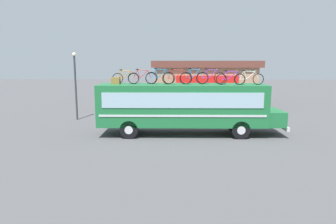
% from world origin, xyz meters
% --- Properties ---
extents(ground_plane, '(120.00, 120.00, 0.00)m').
position_xyz_m(ground_plane, '(0.00, 0.00, 0.00)').
color(ground_plane, '#4C4C4F').
extents(bus, '(11.16, 2.50, 3.08)m').
position_xyz_m(bus, '(0.20, -0.00, 1.81)').
color(bus, '#1E6B38').
rests_on(bus, ground).
extents(luggage_bag_1, '(0.51, 0.50, 0.40)m').
position_xyz_m(luggage_bag_1, '(-4.04, 0.34, 3.28)').
color(luggage_bag_1, olive).
rests_on(luggage_bag_1, bus).
extents(rooftop_bicycle_1, '(1.63, 0.44, 0.88)m').
position_xyz_m(rooftop_bicycle_1, '(-3.43, 0.25, 3.45)').
color(rooftop_bicycle_1, black).
rests_on(rooftop_bicycle_1, bus).
extents(rooftop_bicycle_2, '(1.77, 0.44, 0.92)m').
position_xyz_m(rooftop_bicycle_2, '(-2.42, 0.33, 3.47)').
color(rooftop_bicycle_2, black).
rests_on(rooftop_bicycle_2, bus).
extents(rooftop_bicycle_3, '(1.80, 0.44, 0.97)m').
position_xyz_m(rooftop_bicycle_3, '(-1.31, 0.24, 3.49)').
color(rooftop_bicycle_3, black).
rests_on(rooftop_bicycle_3, bus).
extents(rooftop_bicycle_4, '(1.74, 0.44, 0.94)m').
position_xyz_m(rooftop_bicycle_4, '(-0.32, -0.04, 3.47)').
color(rooftop_bicycle_4, black).
rests_on(rooftop_bicycle_4, bus).
extents(rooftop_bicycle_5, '(1.71, 0.44, 0.97)m').
position_xyz_m(rooftop_bicycle_5, '(0.73, 0.11, 3.48)').
color(rooftop_bicycle_5, black).
rests_on(rooftop_bicycle_5, bus).
extents(rooftop_bicycle_6, '(1.76, 0.44, 0.94)m').
position_xyz_m(rooftop_bicycle_6, '(1.79, 0.40, 3.47)').
color(rooftop_bicycle_6, black).
rests_on(rooftop_bicycle_6, bus).
extents(rooftop_bicycle_7, '(1.73, 0.44, 0.86)m').
position_xyz_m(rooftop_bicycle_7, '(2.85, -0.31, 3.44)').
color(rooftop_bicycle_7, black).
rests_on(rooftop_bicycle_7, bus).
extents(rooftop_bicycle_8, '(1.75, 0.44, 0.87)m').
position_xyz_m(rooftop_bicycle_8, '(3.91, -0.33, 3.45)').
color(rooftop_bicycle_8, black).
rests_on(rooftop_bicycle_8, bus).
extents(roadside_building, '(10.50, 7.38, 4.52)m').
position_xyz_m(roadside_building, '(2.70, 13.65, 2.31)').
color(roadside_building, tan).
rests_on(roadside_building, ground).
extents(street_lamp, '(0.29, 0.29, 5.11)m').
position_xyz_m(street_lamp, '(-7.93, 4.68, 2.97)').
color(street_lamp, '#38383D').
rests_on(street_lamp, ground).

